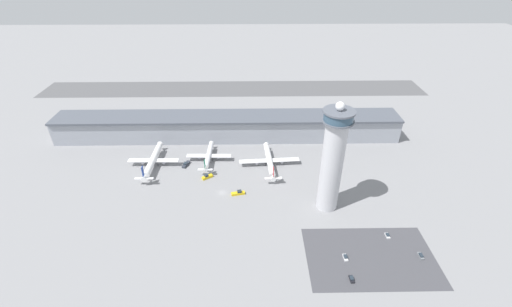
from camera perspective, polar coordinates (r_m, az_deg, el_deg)
The scene contains 15 objects.
ground_plane at distance 216.02m, azimuth -5.66°, elevation -6.51°, with size 1000.00×1000.00×0.00m, color gray.
terminal_building at distance 269.40m, azimuth -4.76°, elevation 4.48°, with size 265.47×25.00×19.38m.
runway_strip at distance 369.43m, azimuth -3.79°, elevation 10.74°, with size 398.20×44.00×0.01m, color #515154.
control_tower at distance 190.15m, azimuth 12.65°, elevation -0.91°, with size 16.53×16.53×66.63m.
parking_lot_surface at distance 186.90m, azimuth 18.51°, elevation -16.04°, with size 64.00×40.00×0.01m, color #424247.
airplane_gate_alpha at distance 246.71m, azimuth -16.83°, elevation -1.11°, with size 34.85×44.98×13.84m.
airplane_gate_bravo at distance 244.06m, azimuth -7.91°, elevation -0.40°, with size 31.66×36.61×11.84m.
airplane_gate_charlie at distance 237.07m, azimuth 2.25°, elevation -1.18°, with size 42.13×44.21×12.67m.
service_truck_catering at distance 213.39m, azimuth -2.97°, elevation -6.61°, with size 8.70×4.03×2.74m.
service_truck_fuel at distance 243.84m, azimuth -11.59°, elevation -1.77°, with size 4.99×8.45×2.76m.
service_truck_baggage at distance 228.83m, azimuth -8.14°, elevation -3.86°, with size 7.40×6.06×3.11m.
car_yellow_taxi at distance 174.75m, azimuth 15.65°, elevation -19.49°, with size 1.98×4.24×1.51m.
car_grey_coupe at distance 182.55m, azimuth 14.67°, elevation -16.40°, with size 2.04×4.38×1.48m.
car_white_wagon at distance 195.70m, azimuth 25.76°, elevation -15.11°, with size 1.92×4.66×1.59m.
car_blue_compact at distance 199.76m, azimuth 21.06°, elevation -12.64°, with size 1.95×4.08×1.44m.
Camera 1 is at (18.45, -168.19, 134.31)m, focal length 24.00 mm.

